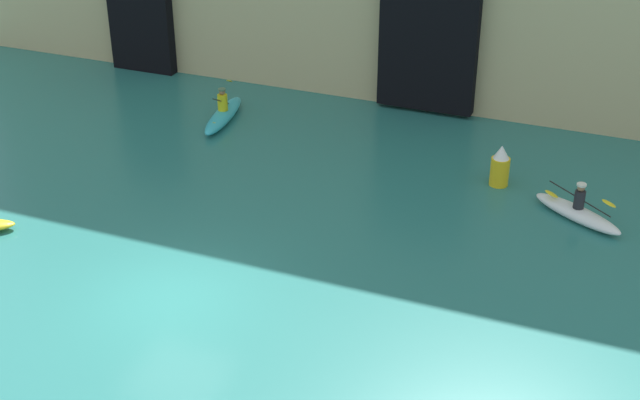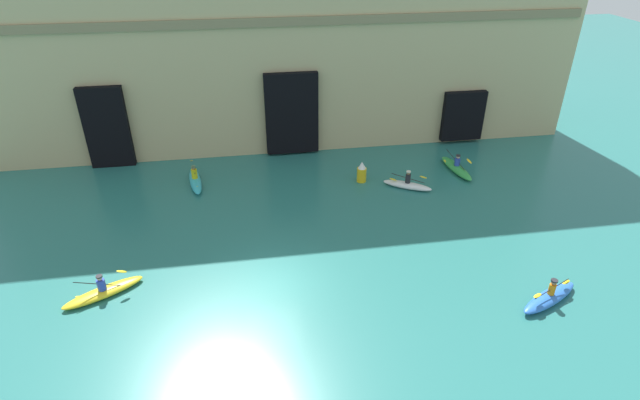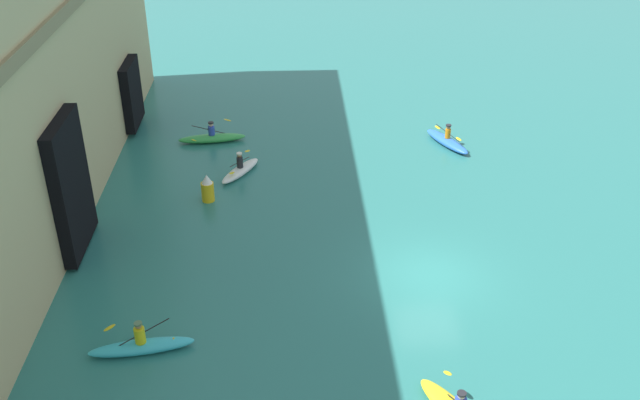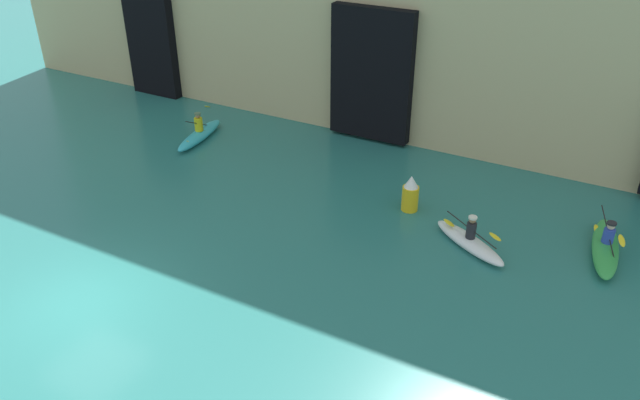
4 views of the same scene
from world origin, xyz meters
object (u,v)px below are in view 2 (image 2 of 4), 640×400
kayak_cyan (195,180)px  kayak_yellow (103,292)px  kayak_blue (550,297)px  kayak_green (456,168)px  kayak_white (407,185)px  marker_buoy (362,172)px

kayak_cyan → kayak_yellow: bearing=-27.6°
kayak_blue → kayak_green: bearing=-119.9°
kayak_blue → kayak_white: (-2.86, 10.70, -0.00)m
kayak_white → marker_buoy: size_ratio=2.18×
kayak_green → kayak_white: bearing=-72.9°
kayak_green → kayak_yellow: bearing=-72.6°
kayak_white → marker_buoy: 2.88m
kayak_cyan → kayak_green: kayak_cyan is taller
kayak_white → kayak_yellow: bearing=-124.7°
marker_buoy → kayak_blue: bearing=-65.9°
kayak_cyan → kayak_white: (12.64, -2.58, -0.02)m
kayak_cyan → marker_buoy: marker_buoy is taller
kayak_cyan → kayak_white: bearing=69.9°
kayak_cyan → kayak_yellow: size_ratio=1.03×
kayak_green → marker_buoy: 6.36m
kayak_green → kayak_white: kayak_green is taller
kayak_green → kayak_blue: 12.44m
kayak_cyan → kayak_blue: 20.41m
kayak_yellow → kayak_green: (19.84, 8.96, 0.03)m
kayak_green → kayak_white: (-3.81, -1.70, -0.00)m
kayak_cyan → kayak_blue: size_ratio=1.04×
kayak_cyan → kayak_white: kayak_cyan is taller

